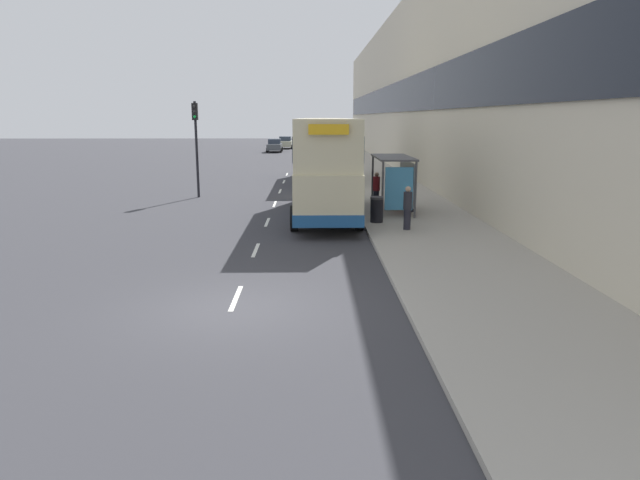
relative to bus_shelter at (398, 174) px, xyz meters
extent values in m
plane|color=#38383D|center=(-5.77, -13.01, -1.88)|extent=(220.00, 220.00, 0.00)
cube|color=#A39E93|center=(0.73, 25.49, -1.81)|extent=(5.00, 93.00, 0.14)
cube|color=beige|center=(4.73, 25.49, 4.77)|extent=(3.00, 93.00, 13.30)
cube|color=black|center=(3.19, 25.49, 4.11)|extent=(0.12, 89.28, 2.39)
cube|color=silver|center=(-5.77, -12.23, -1.87)|extent=(0.12, 2.00, 0.01)
cube|color=silver|center=(-5.77, -7.04, -1.87)|extent=(0.12, 2.00, 0.01)
cube|color=silver|center=(-5.77, -1.85, -1.87)|extent=(0.12, 2.00, 0.01)
cube|color=silver|center=(-5.77, 3.34, -1.87)|extent=(0.12, 2.00, 0.01)
cube|color=silver|center=(-5.77, 8.53, -1.87)|extent=(0.12, 2.00, 0.01)
cube|color=silver|center=(-5.77, 13.73, -1.87)|extent=(0.12, 2.00, 0.01)
cube|color=silver|center=(-5.77, 18.92, -1.87)|extent=(0.12, 2.00, 0.01)
cube|color=#4C4C51|center=(-0.17, 0.35, 0.70)|extent=(1.60, 4.20, 0.08)
cylinder|color=#4C4C51|center=(-0.87, -1.65, -0.54)|extent=(0.10, 0.10, 2.40)
cylinder|color=#4C4C51|center=(-0.87, 2.35, -0.54)|extent=(0.10, 0.10, 2.40)
cylinder|color=#4C4C51|center=(0.53, -1.65, -0.54)|extent=(0.10, 0.10, 2.40)
cylinder|color=#4C4C51|center=(0.53, 2.35, -0.54)|extent=(0.10, 0.10, 2.40)
cube|color=#99A8B2|center=(0.50, 0.35, -0.42)|extent=(0.04, 3.68, 1.92)
cube|color=#3F8CBF|center=(-0.17, -1.59, -0.49)|extent=(1.19, 0.10, 1.82)
cube|color=maroon|center=(0.07, 0.35, -1.29)|extent=(0.36, 2.80, 0.08)
cube|color=beige|center=(-3.30, -0.50, -0.45)|extent=(2.55, 10.42, 1.85)
cube|color=beige|center=(-3.30, -0.50, 1.45)|extent=(2.50, 10.11, 1.95)
cube|color=#1E518C|center=(-3.30, -0.50, -1.15)|extent=(2.58, 10.47, 0.45)
cube|color=#2D3847|center=(-3.30, -0.50, -0.08)|extent=(2.58, 9.79, 0.81)
cube|color=#2D3847|center=(-3.30, -0.50, 1.35)|extent=(2.55, 9.79, 0.94)
cube|color=yellow|center=(-3.30, -5.69, 2.07)|extent=(1.40, 0.08, 0.36)
cylinder|color=black|center=(-4.57, 3.05, -1.38)|extent=(0.30, 1.00, 1.00)
cylinder|color=black|center=(-2.02, 3.05, -1.38)|extent=(0.30, 1.00, 1.00)
cylinder|color=black|center=(-4.57, -3.73, -1.38)|extent=(0.30, 1.00, 1.00)
cylinder|color=black|center=(-2.02, -3.73, -1.38)|extent=(0.30, 1.00, 1.00)
cube|color=beige|center=(-3.10, 14.18, -0.45)|extent=(2.55, 11.20, 1.85)
cube|color=beige|center=(-3.10, 14.18, 1.45)|extent=(2.50, 10.87, 1.95)
cube|color=#1E518C|center=(-3.10, 14.18, -1.15)|extent=(2.58, 11.26, 0.45)
cube|color=#2D3847|center=(-3.10, 14.18, -0.08)|extent=(2.58, 10.53, 0.81)
cube|color=#2D3847|center=(-3.10, 14.18, 1.35)|extent=(2.55, 10.53, 0.94)
cube|color=yellow|center=(-3.10, 8.60, 2.07)|extent=(1.40, 0.08, 0.36)
cylinder|color=black|center=(-4.37, 17.99, -1.38)|extent=(0.30, 1.00, 1.00)
cylinder|color=black|center=(-1.82, 17.99, -1.38)|extent=(0.30, 1.00, 1.00)
cylinder|color=black|center=(-4.37, 10.71, -1.38)|extent=(0.30, 1.00, 1.00)
cylinder|color=black|center=(-1.82, 10.71, -1.38)|extent=(0.30, 1.00, 1.00)
cube|color=#B7B799|center=(-7.51, 56.50, -1.19)|extent=(1.84, 4.02, 0.77)
cube|color=#2D3847|center=(-7.51, 56.70, -0.48)|extent=(1.62, 1.93, 0.63)
cylinder|color=black|center=(-6.60, 55.25, -1.58)|extent=(0.20, 0.60, 0.60)
cylinder|color=black|center=(-8.43, 55.25, -1.58)|extent=(0.20, 0.60, 0.60)
cylinder|color=black|center=(-6.60, 57.74, -1.58)|extent=(0.20, 0.60, 0.60)
cylinder|color=black|center=(-8.43, 57.74, -1.58)|extent=(0.20, 0.60, 0.60)
cube|color=#4C5156|center=(-8.53, 48.34, -1.20)|extent=(1.76, 4.58, 0.75)
cube|color=#2D3847|center=(-8.53, 48.57, -0.53)|extent=(1.54, 2.20, 0.61)
cylinder|color=black|center=(-7.65, 46.92, -1.58)|extent=(0.20, 0.60, 0.60)
cylinder|color=black|center=(-9.41, 46.92, -1.58)|extent=(0.20, 0.60, 0.60)
cylinder|color=black|center=(-7.65, 49.76, -1.58)|extent=(0.20, 0.60, 0.60)
cylinder|color=black|center=(-9.41, 49.76, -1.58)|extent=(0.20, 0.60, 0.60)
cylinder|color=#23232D|center=(-0.23, -4.24, -1.34)|extent=(0.27, 0.27, 0.79)
cylinder|color=#26262D|center=(-0.23, -4.24, -0.61)|extent=(0.33, 0.33, 0.66)
sphere|color=tan|center=(-0.23, -4.24, -0.18)|extent=(0.21, 0.21, 0.21)
cylinder|color=#23232D|center=(-0.79, 1.32, -1.34)|extent=(0.27, 0.27, 0.80)
cylinder|color=maroon|center=(-0.79, 1.32, -0.61)|extent=(0.33, 0.33, 0.66)
sphere|color=tan|center=(-0.79, 1.32, -0.17)|extent=(0.22, 0.22, 0.22)
cylinder|color=#23232D|center=(0.65, -0.03, -1.35)|extent=(0.26, 0.26, 0.76)
cylinder|color=maroon|center=(0.65, -0.03, -0.65)|extent=(0.32, 0.32, 0.64)
sphere|color=tan|center=(0.65, -0.03, -0.23)|extent=(0.21, 0.21, 0.21)
cylinder|color=black|center=(-1.22, -2.64, -1.26)|extent=(0.52, 0.52, 0.95)
cylinder|color=#2D2D33|center=(-1.22, -2.64, -0.74)|extent=(0.55, 0.55, 0.10)
cylinder|color=black|center=(-10.17, 6.04, 0.73)|extent=(0.14, 0.14, 5.21)
cube|color=black|center=(-10.17, 5.99, 2.78)|extent=(0.30, 0.24, 0.90)
sphere|color=#2D2D2D|center=(-10.17, 5.87, 3.05)|extent=(0.16, 0.16, 0.16)
sphere|color=#2D2D2D|center=(-10.17, 5.87, 2.78)|extent=(0.16, 0.16, 0.16)
sphere|color=#19D84C|center=(-10.17, 5.87, 2.51)|extent=(0.16, 0.16, 0.16)
camera|label=1|loc=(-3.93, -25.65, 2.48)|focal=32.00mm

